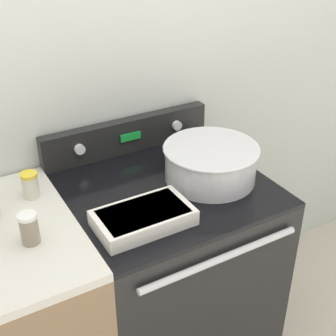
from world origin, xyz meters
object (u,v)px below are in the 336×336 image
(ladle, at_px, (233,149))
(spice_jar_yellow_cap, at_px, (30,185))
(mixing_bowl, at_px, (211,161))
(spice_jar_white_cap, at_px, (29,228))
(casserole_dish, at_px, (143,217))

(ladle, distance_m, spice_jar_yellow_cap, 0.81)
(mixing_bowl, height_order, spice_jar_yellow_cap, mixing_bowl)
(ladle, distance_m, spice_jar_white_cap, 0.89)
(mixing_bowl, distance_m, spice_jar_white_cap, 0.69)
(casserole_dish, distance_m, spice_jar_white_cap, 0.35)
(mixing_bowl, relative_size, casserole_dish, 1.14)
(casserole_dish, xyz_separation_m, spice_jar_white_cap, (-0.34, 0.08, 0.03))
(spice_jar_yellow_cap, bearing_deg, mixing_bowl, -17.69)
(spice_jar_yellow_cap, height_order, spice_jar_white_cap, spice_jar_white_cap)
(mixing_bowl, bearing_deg, spice_jar_yellow_cap, 162.31)
(casserole_dish, xyz_separation_m, spice_jar_yellow_cap, (-0.27, 0.33, 0.03))
(spice_jar_yellow_cap, bearing_deg, casserole_dish, -50.28)
(spice_jar_yellow_cap, bearing_deg, spice_jar_white_cap, -106.13)
(ladle, relative_size, spice_jar_white_cap, 2.89)
(spice_jar_white_cap, bearing_deg, ladle, 9.95)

